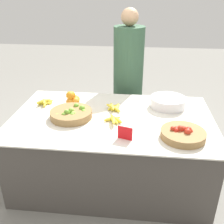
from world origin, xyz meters
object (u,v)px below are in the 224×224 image
at_px(tomato_basket, 183,134).
at_px(vendor_person, 128,81).
at_px(metal_bowl, 168,102).
at_px(price_sign, 125,133).
at_px(lime_bowl, 71,114).

bearing_deg(tomato_basket, vendor_person, 112.45).
bearing_deg(metal_bowl, price_sign, -120.27).
bearing_deg(metal_bowl, lime_bowl, -159.42).
xyz_separation_m(lime_bowl, metal_bowl, (0.86, 0.32, 0.01)).
bearing_deg(tomato_basket, metal_bowl, 97.10).
bearing_deg(price_sign, lime_bowl, 163.54).
distance_m(price_sign, vendor_person, 1.24).
relative_size(lime_bowl, price_sign, 3.24).
xyz_separation_m(lime_bowl, tomato_basket, (0.93, -0.24, -0.00)).
relative_size(price_sign, vendor_person, 0.08).
distance_m(lime_bowl, tomato_basket, 0.96).
bearing_deg(lime_bowl, vendor_person, 64.25).
distance_m(tomato_basket, vendor_person, 1.27).
distance_m(lime_bowl, vendor_person, 1.04).
xyz_separation_m(tomato_basket, vendor_person, (-0.48, 1.17, -0.01)).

